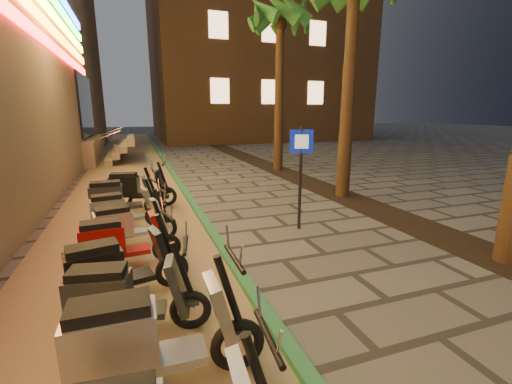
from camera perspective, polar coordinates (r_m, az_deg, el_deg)
name	(u,v)px	position (r m, az deg, el deg)	size (l,w,h in m)	color
parking_strip	(128,190)	(11.99, -20.51, 0.27)	(3.40, 60.00, 0.01)	#8C7251
green_curb	(181,185)	(12.06, -12.45, 1.10)	(0.18, 60.00, 0.10)	#296D43
planting_strip	(387,213)	(9.30, 20.94, -3.36)	(1.20, 40.00, 0.02)	black
apartment_block	(249,3)	(36.93, -1.16, 28.97)	(18.00, 16.06, 25.00)	brown
palm_d	(280,24)	(15.32, 4.04, 26.14)	(2.97, 3.02, 7.16)	#472D19
pedestrian_sign	(301,164)	(7.35, 7.47, 4.67)	(0.48, 0.17, 2.23)	black
scooter_6	(146,339)	(3.48, -17.87, -22.28)	(1.79, 0.63, 1.26)	black
scooter_7	(122,297)	(4.33, -21.38, -15.97)	(1.59, 0.70, 1.12)	black
scooter_8	(115,268)	(5.05, -22.44, -11.59)	(1.63, 0.77, 1.15)	black
scooter_9	(119,241)	(6.03, -21.89, -7.61)	(1.58, 0.55, 1.11)	black
scooter_10	(127,224)	(6.89, -20.74, -5.03)	(1.54, 0.71, 1.08)	black
scooter_11	(120,210)	(7.86, -21.74, -2.82)	(1.58, 0.69, 1.11)	black
scooter_12	(119,198)	(8.78, -21.91, -0.86)	(1.74, 0.61, 1.23)	black
scooter_13	(135,188)	(9.75, -19.54, 0.67)	(1.74, 0.80, 1.23)	black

